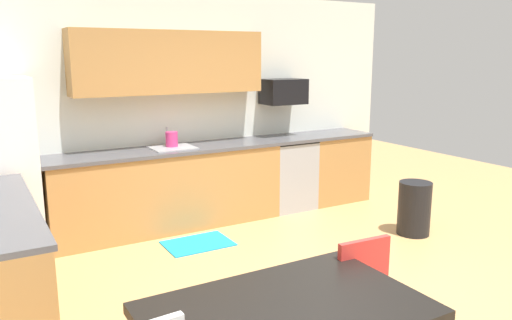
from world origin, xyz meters
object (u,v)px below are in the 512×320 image
object	(u,v)px
dining_table	(287,318)
trash_bin	(414,208)
oven_range	(287,174)
microwave	(284,92)
chair_near_table	(374,298)
kettle	(172,140)

from	to	relation	value
dining_table	trash_bin	distance (m)	3.51
oven_range	trash_bin	distance (m)	1.72
microwave	trash_bin	distance (m)	2.18
trash_bin	dining_table	bearing A→B (deg)	-147.66
chair_near_table	kettle	xyz separation A→B (m)	(-0.06, 3.29, 0.52)
dining_table	chair_near_table	bearing A→B (deg)	14.39
trash_bin	kettle	bearing A→B (deg)	143.88
microwave	chair_near_table	xyz separation A→B (m)	(-1.49, -3.34, -1.01)
chair_near_table	oven_range	bearing A→B (deg)	65.22
chair_near_table	kettle	distance (m)	3.33
trash_bin	chair_near_table	bearing A→B (deg)	-142.45
microwave	trash_bin	bearing A→B (deg)	-68.16
trash_bin	microwave	bearing A→B (deg)	111.84
trash_bin	kettle	distance (m)	2.85
microwave	dining_table	world-z (taller)	microwave
dining_table	kettle	bearing A→B (deg)	78.33
microwave	kettle	world-z (taller)	microwave
oven_range	kettle	world-z (taller)	kettle
microwave	kettle	distance (m)	1.63
oven_range	microwave	xyz separation A→B (m)	(0.00, 0.10, 1.06)
chair_near_table	kettle	size ratio (longest dim) A/B	4.25
chair_near_table	trash_bin	size ratio (longest dim) A/B	1.42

